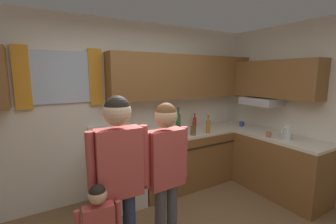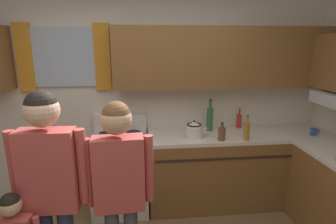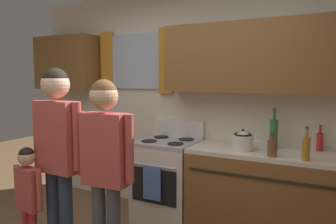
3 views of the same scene
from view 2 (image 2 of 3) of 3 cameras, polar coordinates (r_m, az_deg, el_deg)
The scene contains 11 objects.
back_wall_unit at distance 3.26m, azimuth -4.45°, elevation 6.41°, with size 4.60×0.42×2.60m.
kitchen_counter_run at distance 3.33m, azimuth 21.85°, elevation -13.37°, with size 2.21×1.95×0.90m.
stove_oven at distance 3.31m, azimuth -10.02°, elevation -12.33°, with size 0.64×0.67×1.10m.
bottle_wine_green at distance 3.31m, azimuth 8.87°, elevation -1.42°, with size 0.08×0.08×0.39m.
bottle_squat_brown at distance 3.03m, azimuth 11.36°, elevation -4.52°, with size 0.08×0.08×0.21m.
bottle_sauce_red at distance 3.53m, azimuth 14.85°, elevation -1.75°, with size 0.06×0.06×0.25m.
bottle_oil_amber at distance 3.09m, azimuth 16.37°, elevation -3.84°, with size 0.06×0.06×0.29m.
mug_cobalt_blue at distance 3.57m, azimuth 28.57°, elevation -3.70°, with size 0.11×0.07×0.08m.
stovetop_kettle at distance 3.06m, azimuth 5.59°, elevation -3.76°, with size 0.27×0.20×0.21m.
adult_holding_child at distance 2.04m, azimuth -23.82°, elevation -12.93°, with size 0.52×0.23×1.66m.
adult_in_plaid at distance 2.00m, azimuth -10.31°, elevation -14.28°, with size 0.49×0.21×1.57m.
Camera 2 is at (0.01, -1.41, 1.94)m, focal length 28.67 mm.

